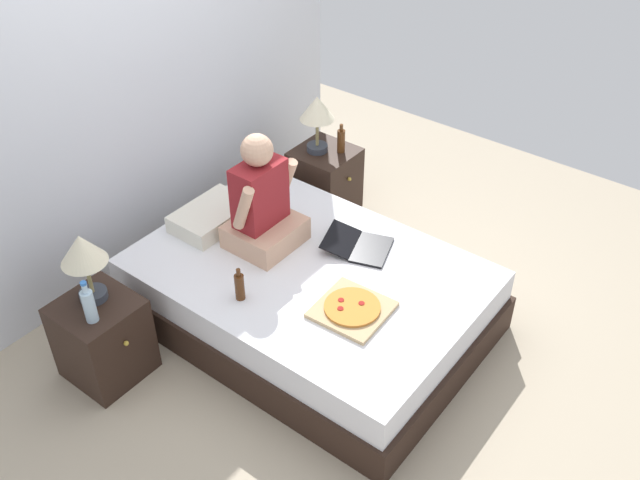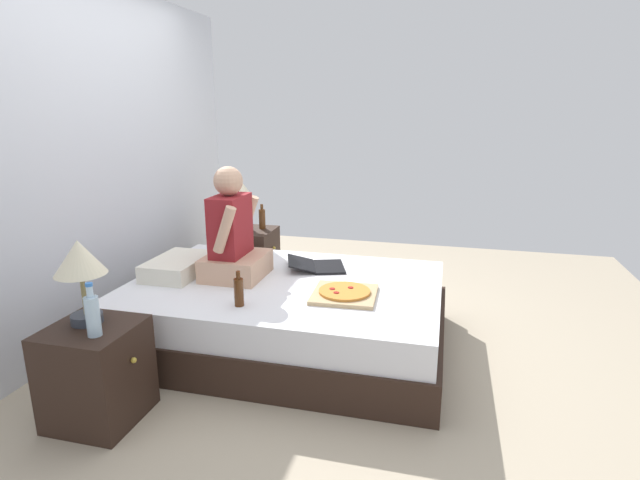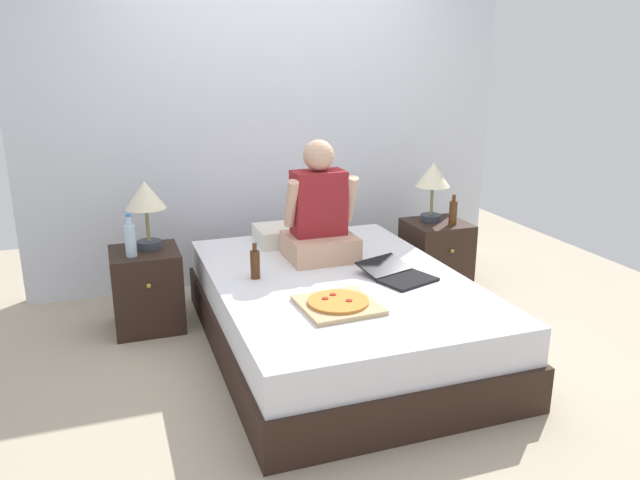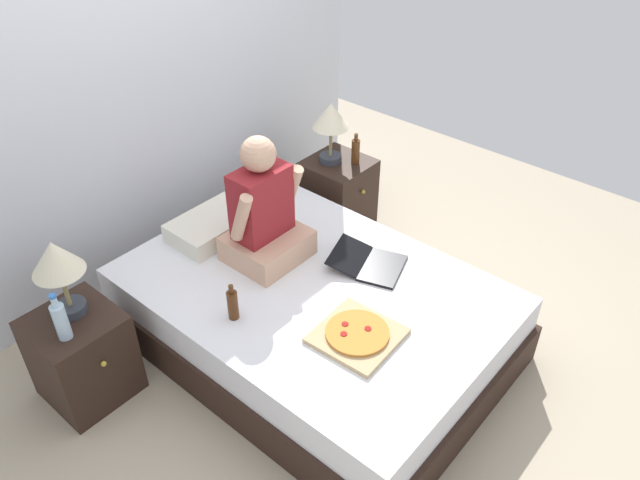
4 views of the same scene
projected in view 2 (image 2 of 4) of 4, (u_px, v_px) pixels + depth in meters
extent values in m
plane|color=tan|center=(287.00, 343.00, 3.56)|extent=(5.81, 5.81, 0.00)
cube|color=silver|center=(93.00, 162.00, 3.58)|extent=(3.81, 0.12, 2.50)
cube|color=black|center=(287.00, 327.00, 3.53)|extent=(1.51, 2.15, 0.25)
cube|color=white|center=(286.00, 296.00, 3.46)|extent=(1.46, 2.09, 0.21)
cube|color=black|center=(97.00, 373.00, 2.64)|extent=(0.44, 0.44, 0.53)
sphere|color=gold|center=(134.00, 360.00, 2.56)|extent=(0.03, 0.03, 0.03)
cylinder|color=#333842|center=(87.00, 318.00, 2.62)|extent=(0.16, 0.16, 0.05)
cylinder|color=olive|center=(84.00, 294.00, 2.58)|extent=(0.02, 0.02, 0.22)
cone|color=beige|center=(79.00, 257.00, 2.53)|extent=(0.26, 0.26, 0.18)
cylinder|color=silver|center=(93.00, 316.00, 2.45)|extent=(0.07, 0.07, 0.20)
cylinder|color=silver|center=(90.00, 292.00, 2.42)|extent=(0.03, 0.03, 0.06)
cylinder|color=blue|center=(89.00, 285.00, 2.41)|extent=(0.04, 0.03, 0.02)
cube|color=black|center=(251.00, 257.00, 4.67)|extent=(0.44, 0.44, 0.53)
sphere|color=gold|center=(274.00, 248.00, 4.59)|extent=(0.03, 0.03, 0.03)
cylinder|color=#333842|center=(243.00, 227.00, 4.58)|extent=(0.16, 0.16, 0.05)
cylinder|color=olive|center=(243.00, 213.00, 4.54)|extent=(0.02, 0.02, 0.22)
cone|color=beige|center=(242.00, 191.00, 4.49)|extent=(0.26, 0.26, 0.18)
cylinder|color=#512D14|center=(262.00, 219.00, 4.62)|extent=(0.06, 0.06, 0.18)
cylinder|color=#512D14|center=(262.00, 207.00, 4.59)|extent=(0.03, 0.03, 0.05)
cube|color=silver|center=(178.00, 266.00, 3.57)|extent=(0.52, 0.34, 0.12)
cube|color=tan|center=(236.00, 266.00, 3.52)|extent=(0.44, 0.40, 0.16)
cube|color=maroon|center=(230.00, 226.00, 3.45)|extent=(0.34, 0.20, 0.42)
sphere|color=tan|center=(228.00, 181.00, 3.37)|extent=(0.20, 0.20, 0.20)
cylinder|color=tan|center=(225.00, 230.00, 3.25)|extent=(0.07, 0.18, 0.32)
cylinder|color=tan|center=(248.00, 217.00, 3.62)|extent=(0.07, 0.18, 0.32)
cube|color=black|center=(329.00, 267.00, 3.72)|extent=(0.37, 0.31, 0.02)
cube|color=black|center=(301.00, 263.00, 3.70)|extent=(0.36, 0.29, 0.06)
cube|color=tan|center=(344.00, 294.00, 3.17)|extent=(0.42, 0.42, 0.03)
cylinder|color=#CC7F33|center=(344.00, 291.00, 3.17)|extent=(0.33, 0.33, 0.02)
cylinder|color=maroon|center=(336.00, 293.00, 3.12)|extent=(0.04, 0.04, 0.00)
cylinder|color=maroon|center=(351.00, 288.00, 3.20)|extent=(0.04, 0.04, 0.00)
cylinder|color=maroon|center=(332.00, 289.00, 3.18)|extent=(0.04, 0.04, 0.00)
cylinder|color=#4C2811|center=(239.00, 292.00, 3.00)|extent=(0.06, 0.06, 0.17)
cylinder|color=#4C2811|center=(238.00, 275.00, 2.97)|extent=(0.03, 0.03, 0.05)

